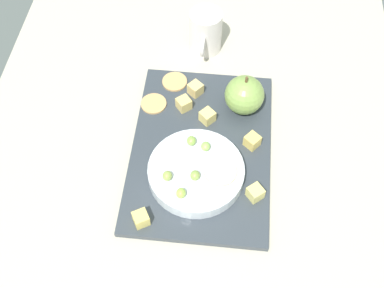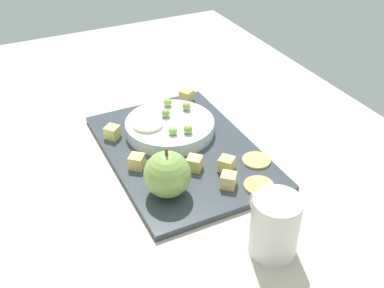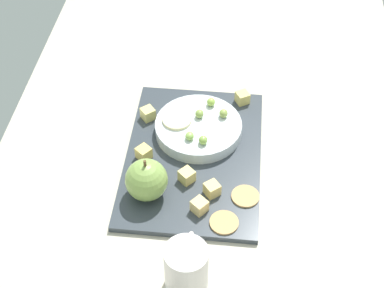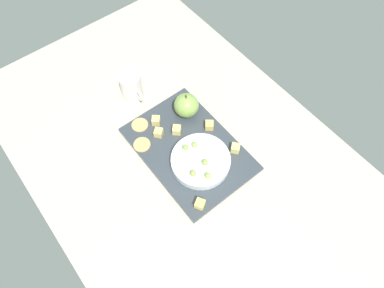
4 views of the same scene
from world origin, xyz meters
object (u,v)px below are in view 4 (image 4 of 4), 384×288
at_px(platter, 189,149).
at_px(grape_4, 205,162).
at_px(grape_1, 209,175).
at_px(serving_dish, 201,161).
at_px(cracker_0, 142,145).
at_px(grape_2, 193,173).
at_px(grape_0, 186,147).
at_px(cup, 132,86).
at_px(cracker_1, 140,125).
at_px(grape_3, 194,144).
at_px(cheese_cube_5, 159,133).
at_px(cheese_cube_2, 177,130).
at_px(cheese_cube_0, 157,120).
at_px(cheese_cube_4, 235,148).
at_px(apple_whole, 186,105).
at_px(cheese_cube_1, 200,204).
at_px(apple_slice_0, 213,151).
at_px(cheese_cube_3, 209,125).

distance_m(platter, grape_4, 0.09).
bearing_deg(grape_1, serving_dish, 162.43).
distance_m(cracker_0, grape_2, 0.19).
bearing_deg(grape_0, cup, 179.80).
relative_size(cracker_1, grape_3, 2.75).
distance_m(cheese_cube_5, cracker_1, 0.07).
xyz_separation_m(cracker_1, grape_0, (0.16, 0.05, 0.03)).
xyz_separation_m(cheese_cube_5, grape_3, (0.11, 0.05, 0.02)).
xyz_separation_m(platter, cheese_cube_5, (-0.09, -0.04, 0.02)).
bearing_deg(cheese_cube_2, cheese_cube_0, -158.49).
bearing_deg(cracker_1, cheese_cube_5, 22.33).
bearing_deg(grape_4, cheese_cube_4, 83.56).
bearing_deg(apple_whole, platter, -34.93).
height_order(cheese_cube_1, grape_0, grape_0).
height_order(cheese_cube_5, grape_0, grape_0).
relative_size(platter, cup, 3.68).
distance_m(cheese_cube_2, grape_0, 0.08).
height_order(platter, grape_3, grape_3).
bearing_deg(cup, apple_slice_0, 9.45).
xyz_separation_m(cheese_cube_0, cracker_0, (0.04, -0.08, -0.01)).
distance_m(grape_1, grape_3, 0.11).
bearing_deg(cheese_cube_3, grape_1, -40.72).
xyz_separation_m(cheese_cube_0, grape_2, (0.22, -0.03, 0.02)).
relative_size(grape_1, grape_2, 1.00).
distance_m(cheese_cube_5, grape_4, 0.18).
bearing_deg(apple_slice_0, cheese_cube_2, -165.44).
height_order(platter, cheese_cube_0, cheese_cube_0).
xyz_separation_m(cheese_cube_1, cheese_cube_4, (-0.07, 0.19, 0.00)).
relative_size(platter, cracker_1, 7.32).
relative_size(apple_whole, grape_0, 4.13).
height_order(cheese_cube_3, grape_3, grape_3).
bearing_deg(platter, cracker_0, -132.38).
bearing_deg(grape_1, cracker_0, -158.68).
xyz_separation_m(cheese_cube_0, cheese_cube_3, (0.11, 0.11, 0.00)).
height_order(apple_whole, cracker_1, apple_whole).
height_order(cheese_cube_4, grape_4, grape_4).
bearing_deg(grape_0, cheese_cube_0, -178.78).
height_order(apple_whole, grape_2, apple_whole).
relative_size(platter, cheese_cube_4, 15.29).
bearing_deg(grape_1, grape_4, 154.49).
xyz_separation_m(cheese_cube_1, grape_3, (-0.14, 0.10, 0.02)).
bearing_deg(cheese_cube_1, grape_4, 134.10).
xyz_separation_m(cheese_cube_2, grape_1, (0.18, -0.03, 0.02)).
bearing_deg(grape_0, cheese_cube_4, 55.23).
xyz_separation_m(grape_0, grape_1, (0.11, -0.00, 0.00)).
relative_size(platter, grape_1, 20.14).
height_order(cheese_cube_5, apple_slice_0, apple_slice_0).
bearing_deg(grape_4, cheese_cube_2, 176.27).
xyz_separation_m(cheese_cube_4, cheese_cube_5, (-0.18, -0.14, 0.00)).
relative_size(platter, grape_4, 20.14).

